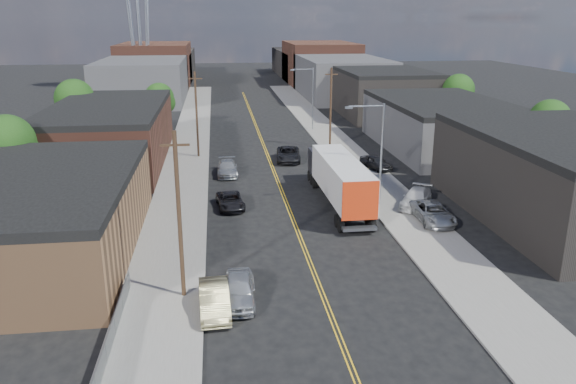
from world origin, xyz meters
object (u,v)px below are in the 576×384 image
object	(u,v)px
car_left_d	(227,168)
car_right_lot_c	(376,162)
semi_truck	(338,176)
car_left_a	(239,290)
car_left_b	(214,299)
car_right_lot_a	(433,213)
car_left_c	(230,201)
car_ahead_truck	(288,154)
car_right_lot_b	(416,198)

from	to	relation	value
car_left_d	car_right_lot_c	distance (m)	16.00
semi_truck	car_left_a	world-z (taller)	semi_truck
semi_truck	car_left_a	size ratio (longest dim) A/B	3.47
car_left_b	car_right_lot_a	distance (m)	21.21
car_left_b	car_right_lot_a	size ratio (longest dim) A/B	0.86
car_left_b	car_left_c	xyz separation A→B (m)	(1.40, 18.00, -0.13)
semi_truck	car_ahead_truck	bearing A→B (deg)	97.87
car_left_d	car_right_lot_a	bearing A→B (deg)	-45.43
semi_truck	car_left_d	world-z (taller)	semi_truck
car_left_c	car_ahead_truck	size ratio (longest dim) A/B	0.81
car_right_lot_a	car_right_lot_b	size ratio (longest dim) A/B	1.08
car_right_lot_b	car_ahead_truck	bearing A→B (deg)	148.49
car_left_b	car_right_lot_c	size ratio (longest dim) A/B	1.09
car_right_lot_a	car_right_lot_b	distance (m)	3.88
car_right_lot_c	car_left_d	bearing A→B (deg)	157.37
car_right_lot_b	car_ahead_truck	xyz separation A→B (m)	(-8.88, 18.00, -0.09)
semi_truck	car_right_lot_b	distance (m)	7.06
car_left_c	car_right_lot_b	xyz separation A→B (m)	(16.00, -2.00, 0.24)
semi_truck	car_left_b	bearing A→B (deg)	-121.55
car_ahead_truck	car_right_lot_a	bearing A→B (deg)	-61.95
semi_truck	car_left_c	size ratio (longest dim) A/B	3.52
car_left_b	car_left_d	xyz separation A→B (m)	(1.40, 28.80, -0.04)
car_left_a	car_right_lot_c	world-z (taller)	car_right_lot_c
car_left_c	car_ahead_truck	bearing A→B (deg)	60.24
semi_truck	car_left_d	size ratio (longest dim) A/B	3.21
car_right_lot_a	car_right_lot_c	xyz separation A→B (m)	(0.00, 16.54, -0.02)
car_right_lot_b	semi_truck	bearing A→B (deg)	-167.18
car_right_lot_a	car_right_lot_c	world-z (taller)	car_right_lot_a
car_left_a	car_right_lot_a	bearing A→B (deg)	37.79
semi_truck	car_right_lot_a	size ratio (longest dim) A/B	3.00
car_right_lot_b	car_left_a	bearing A→B (deg)	-104.55
car_left_d	car_right_lot_a	world-z (taller)	car_right_lot_a
car_left_c	car_left_b	bearing A→B (deg)	-100.22
car_right_lot_c	semi_truck	bearing A→B (deg)	-144.20
car_left_a	car_ahead_truck	bearing A→B (deg)	80.74
car_right_lot_a	car_ahead_truck	xyz separation A→B (m)	(-8.88, 21.88, -0.11)
car_left_c	car_left_a	bearing A→B (deg)	-95.78
car_left_b	semi_truck	bearing A→B (deg)	56.54
car_left_b	car_right_lot_b	bearing A→B (deg)	39.93
car_left_d	car_right_lot_c	size ratio (longest dim) A/B	1.18
car_left_b	car_ahead_truck	xyz separation A→B (m)	(8.52, 34.00, 0.02)
car_left_c	car_left_d	world-z (taller)	car_left_d
car_left_c	car_right_lot_b	world-z (taller)	car_right_lot_b
car_left_c	semi_truck	bearing A→B (deg)	-4.03
car_left_b	car_right_lot_a	bearing A→B (deg)	32.20
car_left_a	car_left_c	distance (m)	17.04
car_right_lot_a	semi_truck	bearing A→B (deg)	137.36
semi_truck	car_right_lot_a	xyz separation A→B (m)	(6.50, -6.16, -1.53)
car_left_b	car_left_c	size ratio (longest dim) A/B	1.01
car_right_lot_a	car_ahead_truck	distance (m)	23.61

